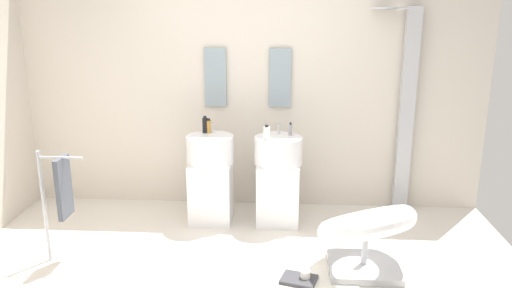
# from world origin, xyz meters

# --- Properties ---
(ground_plane) EXTENTS (4.80, 3.60, 0.04)m
(ground_plane) POSITION_xyz_m (0.00, 0.00, -0.02)
(ground_plane) COLOR silver
(rear_partition) EXTENTS (4.80, 0.10, 2.60)m
(rear_partition) POSITION_xyz_m (0.00, 1.65, 1.30)
(rear_partition) COLOR beige
(rear_partition) RESTS_ON ground_plane
(pedestal_sink_left) EXTENTS (0.45, 0.45, 0.96)m
(pedestal_sink_left) POSITION_xyz_m (-0.33, 1.13, 0.45)
(pedestal_sink_left) COLOR white
(pedestal_sink_left) RESTS_ON ground_plane
(pedestal_sink_right) EXTENTS (0.45, 0.45, 0.96)m
(pedestal_sink_right) POSITION_xyz_m (0.33, 1.13, 0.45)
(pedestal_sink_right) COLOR white
(pedestal_sink_right) RESTS_ON ground_plane
(vanity_mirror_left) EXTENTS (0.22, 0.03, 0.59)m
(vanity_mirror_left) POSITION_xyz_m (-0.33, 1.58, 1.36)
(vanity_mirror_left) COLOR #8C9EA8
(vanity_mirror_right) EXTENTS (0.22, 0.03, 0.59)m
(vanity_mirror_right) POSITION_xyz_m (0.33, 1.58, 1.36)
(vanity_mirror_right) COLOR #8C9EA8
(shower_column) EXTENTS (0.49, 0.24, 2.05)m
(shower_column) POSITION_xyz_m (1.57, 1.53, 1.08)
(shower_column) COLOR #B7BABF
(shower_column) RESTS_ON ground_plane
(lounge_chair) EXTENTS (1.08, 1.09, 0.65)m
(lounge_chair) POSITION_xyz_m (1.03, 0.23, 0.35)
(lounge_chair) COLOR #B7BABF
(lounge_chair) RESTS_ON ground_plane
(towel_rack) EXTENTS (0.37, 0.22, 0.95)m
(towel_rack) POSITION_xyz_m (-1.40, 0.24, 0.63)
(towel_rack) COLOR #B7BABF
(towel_rack) RESTS_ON ground_plane
(area_rug) EXTENTS (0.90, 0.67, 0.01)m
(area_rug) POSITION_xyz_m (0.51, -0.05, 0.01)
(area_rug) COLOR white
(area_rug) RESTS_ON ground_plane
(magazine_charcoal) EXTENTS (0.31, 0.26, 0.03)m
(magazine_charcoal) POSITION_xyz_m (0.51, 0.02, 0.02)
(magazine_charcoal) COLOR #38383D
(magazine_charcoal) RESTS_ON area_rug
(coffee_mug) EXTENTS (0.07, 0.07, 0.09)m
(coffee_mug) POSITION_xyz_m (0.56, 0.03, 0.05)
(coffee_mug) COLOR white
(coffee_mug) RESTS_ON area_rug
(soap_bottle_amber) EXTENTS (0.05, 0.05, 0.14)m
(soap_bottle_amber) POSITION_xyz_m (-0.35, 1.25, 0.93)
(soap_bottle_amber) COLOR #C68C38
(soap_bottle_amber) RESTS_ON pedestal_sink_left
(soap_bottle_grey) EXTENTS (0.04, 0.04, 0.12)m
(soap_bottle_grey) POSITION_xyz_m (0.44, 1.20, 0.92)
(soap_bottle_grey) COLOR #99999E
(soap_bottle_grey) RESTS_ON pedestal_sink_right
(soap_bottle_black) EXTENTS (0.05, 0.05, 0.17)m
(soap_bottle_black) POSITION_xyz_m (-0.39, 1.25, 0.94)
(soap_bottle_black) COLOR black
(soap_bottle_black) RESTS_ON pedestal_sink_left
(soap_bottle_white) EXTENTS (0.06, 0.06, 0.14)m
(soap_bottle_white) POSITION_xyz_m (0.22, 1.02, 0.93)
(soap_bottle_white) COLOR white
(soap_bottle_white) RESTS_ON pedestal_sink_right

